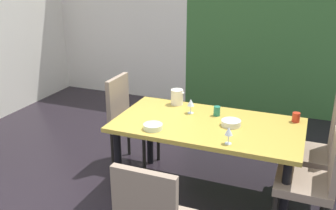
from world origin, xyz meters
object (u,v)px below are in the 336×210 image
object	(u,v)px
chair_right_far	(318,145)
wine_glass_front	(229,132)
serving_bowl_rear	(153,127)
serving_bowl_south	(231,123)
chair_right_near	(315,179)
chair_left_far	(128,117)
dining_table	(207,132)
pitcher_center	(177,97)
cup_east	(217,111)
cup_near_window	(296,117)
wine_glass_north	(191,103)

from	to	relation	value
chair_right_far	wine_glass_front	size ratio (longest dim) A/B	7.21
serving_bowl_rear	serving_bowl_south	xyz separation A→B (m)	(0.62, 0.33, 0.00)
chair_right_near	chair_left_far	world-z (taller)	chair_left_far
chair_left_far	dining_table	bearing A→B (deg)	74.45
pitcher_center	chair_left_far	bearing A→B (deg)	-169.56
cup_east	cup_near_window	bearing A→B (deg)	9.29
wine_glass_north	wine_glass_front	bearing A→B (deg)	-46.78
chair_right_near	dining_table	bearing A→B (deg)	74.33
chair_right_far	pitcher_center	distance (m)	1.43
dining_table	cup_east	xyz separation A→B (m)	(0.03, 0.21, 0.13)
wine_glass_north	serving_bowl_south	size ratio (longest dim) A/B	0.82
serving_bowl_south	chair_right_far	bearing A→B (deg)	17.99
dining_table	chair_left_far	distance (m)	1.01
serving_bowl_rear	pitcher_center	xyz separation A→B (m)	(-0.02, 0.68, 0.06)
chair_right_far	wine_glass_north	xyz separation A→B (m)	(-1.20, -0.09, 0.28)
chair_left_far	chair_right_far	bearing A→B (deg)	90.00
wine_glass_north	wine_glass_front	xyz separation A→B (m)	(0.50, -0.53, 0.00)
wine_glass_front	serving_bowl_rear	size ratio (longest dim) A/B	0.86
chair_right_far	cup_east	size ratio (longest dim) A/B	11.58
pitcher_center	cup_near_window	bearing A→B (deg)	-1.82
chair_left_far	cup_near_window	bearing A→B (deg)	92.00
serving_bowl_south	wine_glass_front	bearing A→B (deg)	-80.72
dining_table	wine_glass_north	distance (m)	0.35
wine_glass_front	serving_bowl_south	bearing A→B (deg)	99.28
cup_near_window	chair_right_near	bearing A→B (deg)	-70.65
chair_right_near	cup_near_window	world-z (taller)	chair_right_near
serving_bowl_rear	pitcher_center	bearing A→B (deg)	92.00
dining_table	wine_glass_front	distance (m)	0.48
chair_right_near	wine_glass_front	size ratio (longest dim) A/B	6.27
chair_right_far	cup_east	distance (m)	0.97
wine_glass_front	serving_bowl_south	world-z (taller)	wine_glass_front
chair_right_near	wine_glass_north	world-z (taller)	chair_right_near
serving_bowl_south	cup_east	distance (m)	0.26
wine_glass_front	chair_left_far	bearing A→B (deg)	153.44
dining_table	cup_near_window	bearing A→B (deg)	23.71
wine_glass_front	serving_bowl_rear	xyz separation A→B (m)	(-0.69, 0.04, -0.08)
cup_east	chair_left_far	bearing A→B (deg)	176.68
chair_left_far	chair_right_far	size ratio (longest dim) A/B	0.94
chair_right_near	wine_glass_north	distance (m)	1.31
chair_right_near	serving_bowl_rear	size ratio (longest dim) A/B	5.42
chair_left_far	cup_east	size ratio (longest dim) A/B	10.93
serving_bowl_rear	chair_right_near	bearing A→B (deg)	1.69
chair_right_far	wine_glass_front	xyz separation A→B (m)	(-0.70, -0.62, 0.28)
serving_bowl_south	cup_east	size ratio (longest dim) A/B	1.92
serving_bowl_south	pitcher_center	distance (m)	0.74
wine_glass_front	cup_east	world-z (taller)	wine_glass_front
cup_east	serving_bowl_south	bearing A→B (deg)	-46.10
dining_table	chair_right_far	size ratio (longest dim) A/B	1.60
serving_bowl_south	cup_near_window	world-z (taller)	cup_near_window
serving_bowl_south	cup_east	bearing A→B (deg)	133.90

